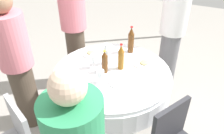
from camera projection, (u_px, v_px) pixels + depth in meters
name	position (u px, v px, depth m)	size (l,w,h in m)	color
ground_plane	(112.00, 119.00, 2.77)	(10.00, 10.00, 0.00)	gray
dining_table	(112.00, 82.00, 2.44)	(1.29, 1.29, 0.74)	white
bottle_clear_north	(106.00, 54.00, 2.41)	(0.07, 0.07, 0.26)	silver
bottle_amber_right	(121.00, 57.00, 2.32)	(0.06, 0.06, 0.30)	#8C5619
bottle_brown_mid	(131.00, 40.00, 2.61)	(0.07, 0.07, 0.33)	#593314
bottle_brown_near	(105.00, 62.00, 2.28)	(0.06, 0.06, 0.26)	#593314
wine_glass_near	(93.00, 59.00, 2.35)	(0.07, 0.07, 0.15)	white
wine_glass_far	(75.00, 72.00, 2.17)	(0.07, 0.07, 0.14)	white
wine_glass_outer	(100.00, 74.00, 2.14)	(0.07, 0.07, 0.14)	white
plate_west	(91.00, 53.00, 2.64)	(0.21, 0.21, 0.04)	white
plate_front	(144.00, 64.00, 2.46)	(0.23, 0.23, 0.04)	white
plate_south	(121.00, 82.00, 2.19)	(0.24, 0.24, 0.02)	white
knife_right	(111.00, 50.00, 2.73)	(0.18, 0.02, 0.01)	silver
folded_napkin	(80.00, 91.00, 2.07)	(0.16, 0.16, 0.02)	white
person_north	(172.00, 32.00, 2.92)	(0.34, 0.34, 1.61)	slate
person_right	(74.00, 28.00, 2.94)	(0.34, 0.34, 1.67)	#4C3F33
person_mid	(17.00, 64.00, 2.29)	(0.34, 0.34, 1.60)	#4C3F33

